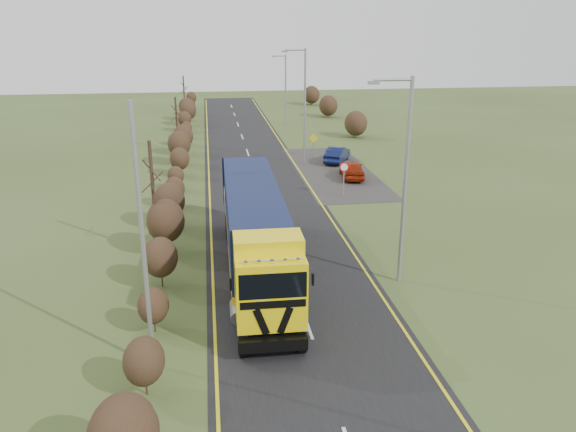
# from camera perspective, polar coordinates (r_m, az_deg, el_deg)

# --- Properties ---
(ground) EXTENTS (160.00, 160.00, 0.00)m
(ground) POSITION_cam_1_polar(r_m,az_deg,el_deg) (26.79, 0.35, -6.42)
(ground) COLOR #3D4C20
(ground) RESTS_ON ground
(road) EXTENTS (8.00, 120.00, 0.02)m
(road) POSITION_cam_1_polar(r_m,az_deg,el_deg) (36.01, -2.00, 0.34)
(road) COLOR black
(road) RESTS_ON ground
(layby) EXTENTS (6.00, 18.00, 0.02)m
(layby) POSITION_cam_1_polar(r_m,az_deg,el_deg) (46.52, 4.65, 4.58)
(layby) COLOR #312E2C
(layby) RESTS_ON ground
(lane_markings) EXTENTS (7.52, 116.00, 0.01)m
(lane_markings) POSITION_cam_1_polar(r_m,az_deg,el_deg) (35.71, -1.94, 0.22)
(lane_markings) COLOR #D1CA13
(lane_markings) RESTS_ON road
(hedgerow) EXTENTS (2.24, 102.04, 6.05)m
(hedgerow) POSITION_cam_1_polar(r_m,az_deg,el_deg) (33.41, -11.91, 1.35)
(hedgerow) COLOR #301D15
(hedgerow) RESTS_ON ground
(lorry) EXTENTS (2.96, 15.22, 4.23)m
(lorry) POSITION_cam_1_polar(r_m,az_deg,el_deg) (26.34, -3.38, -1.24)
(lorry) COLOR black
(lorry) RESTS_ON ground
(car_red_hatchback) EXTENTS (2.20, 4.35, 1.42)m
(car_red_hatchback) POSITION_cam_1_polar(r_m,az_deg,el_deg) (44.39, 6.52, 4.75)
(car_red_hatchback) COLOR maroon
(car_red_hatchback) RESTS_ON ground
(car_blue_sedan) EXTENTS (3.15, 4.33, 1.36)m
(car_blue_sedan) POSITION_cam_1_polar(r_m,az_deg,el_deg) (49.50, 5.02, 6.24)
(car_blue_sedan) COLOR #0A1139
(car_blue_sedan) RESTS_ON ground
(streetlight_near) EXTENTS (2.00, 0.19, 9.42)m
(streetlight_near) POSITION_cam_1_polar(r_m,az_deg,el_deg) (25.35, 11.63, 4.22)
(streetlight_near) COLOR gray
(streetlight_near) RESTS_ON ground
(streetlight_mid) EXTENTS (2.04, 0.19, 9.64)m
(streetlight_mid) POSITION_cam_1_polar(r_m,az_deg,el_deg) (48.22, 1.58, 11.58)
(streetlight_mid) COLOR gray
(streetlight_mid) RESTS_ON ground
(streetlight_far) EXTENTS (1.74, 0.18, 8.11)m
(streetlight_far) POSITION_cam_1_polar(r_m,az_deg,el_deg) (68.57, -0.32, 13.01)
(streetlight_far) COLOR gray
(streetlight_far) RESTS_ON ground
(left_pole) EXTENTS (0.16, 0.16, 9.30)m
(left_pole) POSITION_cam_1_polar(r_m,az_deg,el_deg) (18.98, -14.53, -2.73)
(left_pole) COLOR gray
(left_pole) RESTS_ON ground
(speed_sign) EXTENTS (0.68, 0.10, 2.46)m
(speed_sign) POSITION_cam_1_polar(r_m,az_deg,el_deg) (39.17, 5.70, 4.43)
(speed_sign) COLOR gray
(speed_sign) RESTS_ON ground
(warning_board) EXTENTS (0.81, 0.11, 2.13)m
(warning_board) POSITION_cam_1_polar(r_m,az_deg,el_deg) (51.23, 2.60, 7.45)
(warning_board) COLOR gray
(warning_board) RESTS_ON ground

